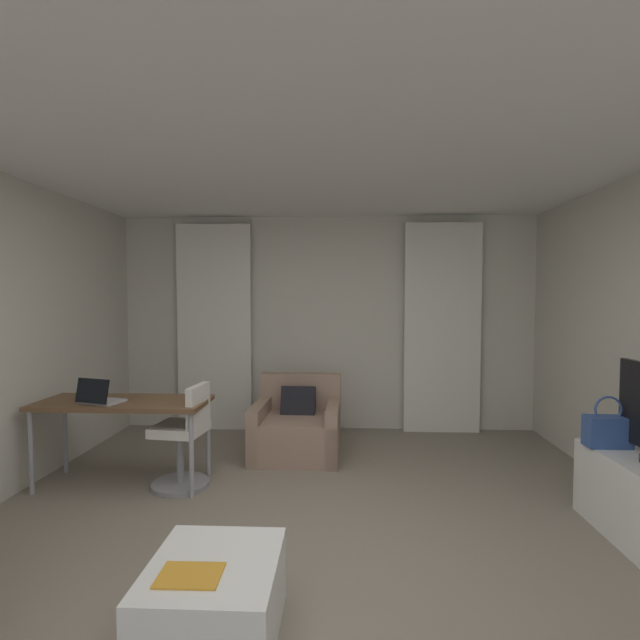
{
  "coord_description": "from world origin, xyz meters",
  "views": [
    {
      "loc": [
        0.16,
        -2.66,
        1.61
      ],
      "look_at": [
        -0.02,
        1.33,
        1.42
      ],
      "focal_mm": 25.97,
      "sensor_mm": 36.0,
      "label": 1
    }
  ],
  "objects": [
    {
      "name": "armchair",
      "position": [
        -0.28,
        2.03,
        0.26
      ],
      "size": [
        0.89,
        0.88,
        0.79
      ],
      "color": "#997A66",
      "rests_on": "ground"
    },
    {
      "name": "coffee_table",
      "position": [
        -0.43,
        -0.57,
        0.19
      ],
      "size": [
        0.6,
        0.67,
        0.37
      ],
      "color": "white",
      "rests_on": "ground"
    },
    {
      "name": "ground_plane",
      "position": [
        0.0,
        0.0,
        0.0
      ],
      "size": [
        12.0,
        12.0,
        0.0
      ],
      "primitive_type": "plane",
      "color": "gray"
    },
    {
      "name": "laptop",
      "position": [
        -1.85,
        1.07,
        0.78
      ],
      "size": [
        0.38,
        0.33,
        0.22
      ],
      "color": "#ADADB2",
      "rests_on": "desk"
    },
    {
      "name": "desk_chair",
      "position": [
        -1.16,
        1.15,
        0.39
      ],
      "size": [
        0.48,
        0.48,
        0.88
      ],
      "color": "gray",
      "rests_on": "ground"
    },
    {
      "name": "ceiling",
      "position": [
        0.0,
        0.0,
        2.63
      ],
      "size": [
        5.12,
        6.12,
        0.06
      ],
      "primitive_type": "cube",
      "color": "white",
      "rests_on": "wall_left"
    },
    {
      "name": "magazine_open",
      "position": [
        -0.51,
        -0.69,
        0.38
      ],
      "size": [
        0.28,
        0.2,
        0.01
      ],
      "color": "orange",
      "rests_on": "coffee_table"
    },
    {
      "name": "wall_window",
      "position": [
        0.0,
        3.03,
        1.3
      ],
      "size": [
        5.12,
        0.06,
        2.6
      ],
      "color": "beige",
      "rests_on": "ground"
    },
    {
      "name": "curtain_right_panel",
      "position": [
        1.38,
        2.9,
        1.25
      ],
      "size": [
        0.9,
        0.06,
        2.5
      ],
      "color": "silver",
      "rests_on": "ground"
    },
    {
      "name": "desk",
      "position": [
        -1.7,
        1.19,
        0.67
      ],
      "size": [
        1.43,
        0.57,
        0.73
      ],
      "color": "brown",
      "rests_on": "ground"
    },
    {
      "name": "handbag_primary",
      "position": [
        2.07,
        0.69,
        0.67
      ],
      "size": [
        0.3,
        0.14,
        0.37
      ],
      "color": "#335193",
      "rests_on": "tv_console"
    },
    {
      "name": "curtain_left_panel",
      "position": [
        -1.38,
        2.9,
        1.25
      ],
      "size": [
        0.9,
        0.06,
        2.5
      ],
      "color": "silver",
      "rests_on": "ground"
    }
  ]
}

